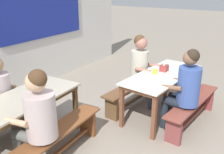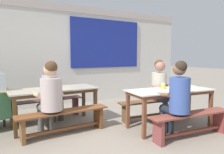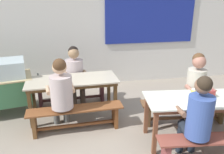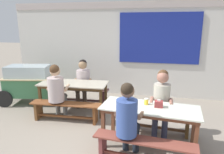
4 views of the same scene
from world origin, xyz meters
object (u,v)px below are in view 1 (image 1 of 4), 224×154
(dining_table_near, at_px, (163,78))
(bench_near_front, at_px, (192,108))
(person_near_front, at_px, (185,86))
(tissue_box, at_px, (164,68))
(bench_far_front, at_px, (56,141))
(condiment_jar, at_px, (155,71))
(person_right_near_table, at_px, (142,66))
(person_center_facing, at_px, (1,91))
(bench_near_back, at_px, (134,91))
(dining_table_far, at_px, (21,104))
(person_left_back_turned, at_px, (37,115))

(dining_table_near, height_order, bench_near_front, dining_table_near)
(person_near_front, xyz_separation_m, tissue_box, (0.47, 0.52, 0.06))
(bench_far_front, height_order, condiment_jar, condiment_jar)
(bench_near_front, height_order, person_near_front, person_near_front)
(person_right_near_table, bearing_deg, person_center_facing, 149.24)
(bench_far_front, distance_m, person_right_near_table, 2.15)
(bench_near_back, xyz_separation_m, person_right_near_table, (0.15, -0.07, 0.45))
(tissue_box, bearing_deg, bench_near_back, 100.17)
(dining_table_near, bearing_deg, dining_table_far, 147.91)
(bench_far_front, relative_size, tissue_box, 11.40)
(bench_near_front, xyz_separation_m, person_right_near_table, (0.26, 1.04, 0.46))
(person_left_back_turned, height_order, condiment_jar, person_left_back_turned)
(bench_far_front, bearing_deg, dining_table_far, 92.70)
(person_left_back_turned, distance_m, person_center_facing, 1.06)
(bench_far_front, height_order, person_right_near_table, person_right_near_table)
(dining_table_near, xyz_separation_m, bench_far_front, (-1.89, 0.64, -0.38))
(bench_far_front, distance_m, tissue_box, 2.18)
(person_left_back_turned, bearing_deg, person_center_facing, 76.12)
(person_left_back_turned, bearing_deg, bench_far_front, -10.72)
(dining_table_far, bearing_deg, person_near_front, -46.46)
(dining_table_near, relative_size, person_near_front, 1.33)
(dining_table_far, relative_size, tissue_box, 11.95)
(bench_near_front, distance_m, tissue_box, 0.81)
(dining_table_near, distance_m, person_right_near_table, 0.53)
(bench_near_front, relative_size, tissue_box, 11.27)
(bench_near_back, xyz_separation_m, tissue_box, (0.09, -0.52, 0.51))
(bench_near_front, bearing_deg, person_center_facing, 128.44)
(dining_table_far, height_order, bench_far_front, dining_table_far)
(tissue_box, bearing_deg, person_center_facing, 140.17)
(person_right_near_table, height_order, tissue_box, person_right_near_table)
(person_center_facing, bearing_deg, dining_table_near, -42.69)
(dining_table_near, relative_size, condiment_jar, 15.50)
(person_center_facing, relative_size, person_near_front, 0.95)
(dining_table_near, height_order, person_left_back_turned, person_left_back_turned)
(dining_table_far, relative_size, bench_near_front, 1.06)
(dining_table_far, bearing_deg, bench_near_back, -18.12)
(tissue_box, bearing_deg, person_near_front, -132.31)
(dining_table_near, height_order, bench_near_back, dining_table_near)
(bench_far_front, relative_size, person_right_near_table, 1.24)
(dining_table_near, xyz_separation_m, bench_near_front, (-0.05, -0.56, -0.38))
(dining_table_far, distance_m, person_center_facing, 0.51)
(bench_near_back, bearing_deg, person_center_facing, 148.86)
(dining_table_far, relative_size, bench_far_front, 1.05)
(person_left_back_turned, bearing_deg, condiment_jar, -15.64)
(bench_near_back, distance_m, person_left_back_turned, 2.21)
(dining_table_near, relative_size, bench_near_back, 1.09)
(dining_table_far, xyz_separation_m, dining_table_near, (1.92, -1.20, -0.00))
(person_right_near_table, xyz_separation_m, person_center_facing, (-2.05, 1.22, -0.03))
(person_right_near_table, xyz_separation_m, person_left_back_turned, (-2.31, 0.20, 0.00))
(bench_far_front, relative_size, condiment_jar, 14.43)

